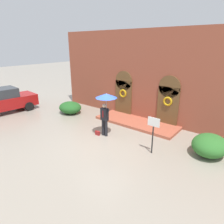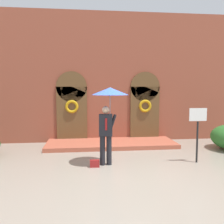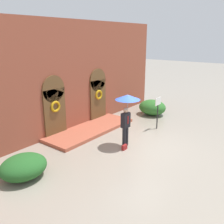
% 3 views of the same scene
% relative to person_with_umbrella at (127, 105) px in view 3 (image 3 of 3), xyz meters
% --- Properties ---
extents(ground_plane, '(80.00, 80.00, 0.00)m').
position_rel_person_with_umbrella_xyz_m(ground_plane, '(0.34, -0.54, -1.91)').
color(ground_plane, gray).
extents(building_facade, '(14.00, 2.30, 5.60)m').
position_rel_person_with_umbrella_xyz_m(building_facade, '(0.34, 3.61, 0.77)').
color(building_facade, brown).
rests_on(building_facade, ground).
extents(person_with_umbrella, '(1.10, 1.10, 2.36)m').
position_rel_person_with_umbrella_xyz_m(person_with_umbrella, '(0.00, 0.00, 0.00)').
color(person_with_umbrella, black).
rests_on(person_with_umbrella, ground).
extents(handbag, '(0.28, 0.13, 0.22)m').
position_rel_person_with_umbrella_xyz_m(handbag, '(-0.45, -0.20, -1.80)').
color(handbag, maroon).
rests_on(handbag, ground).
extents(sign_post, '(0.56, 0.06, 1.72)m').
position_rel_person_with_umbrella_xyz_m(sign_post, '(2.78, -0.08, -0.75)').
color(sign_post, black).
rests_on(sign_post, ground).
extents(shrub_left, '(1.67, 1.47, 0.82)m').
position_rel_person_with_umbrella_xyz_m(shrub_left, '(-4.45, 1.31, -1.50)').
color(shrub_left, '#235B23').
rests_on(shrub_left, ground).
extents(shrub_right, '(1.50, 1.72, 0.95)m').
position_rel_person_with_umbrella_xyz_m(shrub_right, '(4.85, 1.36, -1.44)').
color(shrub_right, '#2D6B28').
rests_on(shrub_right, ground).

